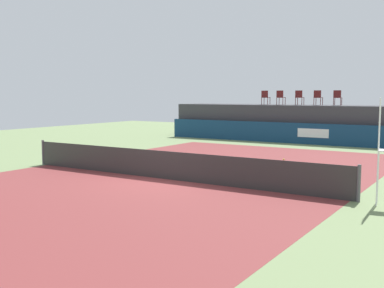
# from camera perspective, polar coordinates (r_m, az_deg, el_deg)

# --- Properties ---
(ground_plane) EXTENTS (48.00, 48.00, 0.00)m
(ground_plane) POSITION_cam_1_polar(r_m,az_deg,el_deg) (18.31, 2.50, -2.89)
(ground_plane) COLOR #6B7F51
(court_inner) EXTENTS (12.00, 22.00, 0.00)m
(court_inner) POSITION_cam_1_polar(r_m,az_deg,el_deg) (15.82, -2.97, -4.30)
(court_inner) COLOR maroon
(court_inner) RESTS_ON ground
(sponsor_wall) EXTENTS (18.00, 0.22, 1.20)m
(sponsor_wall) POSITION_cam_1_polar(r_m,az_deg,el_deg) (27.77, 13.43, 1.24)
(sponsor_wall) COLOR navy
(sponsor_wall) RESTS_ON ground
(spectator_platform) EXTENTS (18.00, 2.80, 2.20)m
(spectator_platform) POSITION_cam_1_polar(r_m,az_deg,el_deg) (29.44, 14.60, 2.45)
(spectator_platform) COLOR #38383D
(spectator_platform) RESTS_ON ground
(spectator_chair_far_left) EXTENTS (0.45, 0.45, 0.89)m
(spectator_chair_far_left) POSITION_cam_1_polar(r_m,az_deg,el_deg) (30.26, 8.91, 5.68)
(spectator_chair_far_left) COLOR #561919
(spectator_chair_far_left) RESTS_ON spectator_platform
(spectator_chair_left) EXTENTS (0.44, 0.44, 0.89)m
(spectator_chair_left) POSITION_cam_1_polar(r_m,az_deg,el_deg) (29.80, 10.71, 5.64)
(spectator_chair_left) COLOR #561919
(spectator_chair_left) RESTS_ON spectator_platform
(spectator_chair_center) EXTENTS (0.45, 0.45, 0.89)m
(spectator_chair_center) POSITION_cam_1_polar(r_m,az_deg,el_deg) (29.69, 12.91, 5.59)
(spectator_chair_center) COLOR #561919
(spectator_chair_center) RESTS_ON spectator_platform
(spectator_chair_right) EXTENTS (0.44, 0.44, 0.89)m
(spectator_chair_right) POSITION_cam_1_polar(r_m,az_deg,el_deg) (29.19, 15.05, 5.54)
(spectator_chair_right) COLOR #561919
(spectator_chair_right) RESTS_ON spectator_platform
(spectator_chair_far_right) EXTENTS (0.48, 0.48, 0.89)m
(spectator_chair_far_right) POSITION_cam_1_polar(r_m,az_deg,el_deg) (29.10, 17.26, 5.47)
(spectator_chair_far_right) COLOR #561919
(spectator_chair_far_right) RESTS_ON spectator_platform
(umpire_chair) EXTENTS (0.50, 0.50, 2.76)m
(umpire_chair) POSITION_cam_1_polar(r_m,az_deg,el_deg) (12.91, 22.17, 0.03)
(umpire_chair) COLOR white
(umpire_chair) RESTS_ON ground
(tennis_net) EXTENTS (12.40, 0.02, 0.95)m
(tennis_net) POSITION_cam_1_polar(r_m,az_deg,el_deg) (15.74, -2.98, -2.61)
(tennis_net) COLOR #2D2D2D
(tennis_net) RESTS_ON ground
(net_post_near) EXTENTS (0.10, 0.10, 1.00)m
(net_post_near) POSITION_cam_1_polar(r_m,az_deg,el_deg) (19.96, -17.62, -0.98)
(net_post_near) COLOR #4C4C51
(net_post_near) RESTS_ON ground
(net_post_far) EXTENTS (0.10, 0.10, 1.00)m
(net_post_far) POSITION_cam_1_polar(r_m,az_deg,el_deg) (13.19, 19.60, -4.53)
(net_post_far) COLOR #4C4C51
(net_post_far) RESTS_ON ground
(tennis_ball) EXTENTS (0.07, 0.07, 0.07)m
(tennis_ball) POSITION_cam_1_polar(r_m,az_deg,el_deg) (20.75, 11.08, -1.84)
(tennis_ball) COLOR #D8EA33
(tennis_ball) RESTS_ON court_inner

